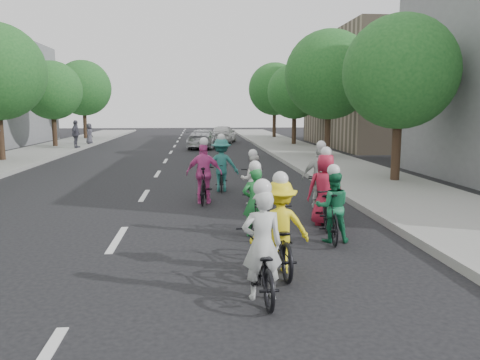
{
  "coord_description": "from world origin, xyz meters",
  "views": [
    {
      "loc": [
        1.69,
        -9.6,
        2.67
      ],
      "look_at": [
        2.69,
        1.42,
        1.0
      ],
      "focal_mm": 35.0,
      "sensor_mm": 36.0,
      "label": 1
    }
  ],
  "objects": [
    {
      "name": "ground",
      "position": [
        0.0,
        0.0,
        0.0
      ],
      "size": [
        120.0,
        120.0,
        0.0
      ],
      "primitive_type": "plane",
      "color": "black",
      "rests_on": "ground"
    },
    {
      "name": "curb_left",
      "position": [
        -6.05,
        10.0,
        0.09
      ],
      "size": [
        0.18,
        80.0,
        0.18
      ],
      "primitive_type": "cube",
      "color": "#999993",
      "rests_on": "ground"
    },
    {
      "name": "sidewalk_right",
      "position": [
        8.0,
        10.0,
        0.07
      ],
      "size": [
        4.0,
        80.0,
        0.15
      ],
      "primitive_type": "cube",
      "color": "gray",
      "rests_on": "ground"
    },
    {
      "name": "curb_right",
      "position": [
        6.05,
        10.0,
        0.09
      ],
      "size": [
        0.18,
        80.0,
        0.18
      ],
      "primitive_type": "cube",
      "color": "#999993",
      "rests_on": "ground"
    },
    {
      "name": "bldg_se",
      "position": [
        16.0,
        24.0,
        4.0
      ],
      "size": [
        10.0,
        14.0,
        8.0
      ],
      "primitive_type": "cube",
      "color": "gray",
      "rests_on": "ground"
    },
    {
      "name": "tree_l_4",
      "position": [
        -8.2,
        24.0,
        3.96
      ],
      "size": [
        4.0,
        4.0,
        5.97
      ],
      "color": "black",
      "rests_on": "ground"
    },
    {
      "name": "tree_l_5",
      "position": [
        -8.2,
        33.0,
        4.52
      ],
      "size": [
        4.8,
        4.8,
        6.93
      ],
      "color": "black",
      "rests_on": "ground"
    },
    {
      "name": "tree_r_0",
      "position": [
        8.8,
        6.6,
        3.96
      ],
      "size": [
        4.0,
        4.0,
        5.97
      ],
      "color": "black",
      "rests_on": "ground"
    },
    {
      "name": "tree_r_1",
      "position": [
        8.8,
        15.6,
        4.52
      ],
      "size": [
        4.8,
        4.8,
        6.93
      ],
      "color": "black",
      "rests_on": "ground"
    },
    {
      "name": "tree_r_2",
      "position": [
        8.8,
        24.6,
        3.96
      ],
      "size": [
        4.0,
        4.0,
        5.97
      ],
      "color": "black",
      "rests_on": "ground"
    },
    {
      "name": "tree_r_3",
      "position": [
        8.8,
        33.6,
        4.52
      ],
      "size": [
        4.8,
        4.8,
        6.93
      ],
      "color": "black",
      "rests_on": "ground"
    },
    {
      "name": "cyclist_0",
      "position": [
        2.57,
        -3.22,
        0.56
      ],
      "size": [
        0.67,
        1.75,
        1.73
      ],
      "rotation": [
        0.0,
        0.0,
        3.18
      ],
      "color": "black",
      "rests_on": "ground"
    },
    {
      "name": "cyclist_1",
      "position": [
        4.39,
        -0.47,
        0.61
      ],
      "size": [
        0.76,
        1.75,
        1.59
      ],
      "rotation": [
        0.0,
        0.0,
        3.02
      ],
      "color": "black",
      "rests_on": "ground"
    },
    {
      "name": "cyclist_2",
      "position": [
        3.01,
        -2.15,
        0.62
      ],
      "size": [
        1.01,
        1.93,
        1.69
      ],
      "rotation": [
        0.0,
        0.0,
        3.17
      ],
      "color": "black",
      "rests_on": "ground"
    },
    {
      "name": "cyclist_3",
      "position": [
        1.86,
        3.69,
        0.7
      ],
      "size": [
        1.07,
        1.81,
        1.9
      ],
      "rotation": [
        0.0,
        0.0,
        3.03
      ],
      "color": "black",
      "rests_on": "ground"
    },
    {
      "name": "cyclist_4",
      "position": [
        4.62,
        0.92,
        0.64
      ],
      "size": [
        1.03,
        2.05,
        1.83
      ],
      "rotation": [
        0.0,
        0.0,
        2.96
      ],
      "color": "black",
      "rests_on": "ground"
    },
    {
      "name": "cyclist_5",
      "position": [
        2.88,
        0.11,
        0.56
      ],
      "size": [
        0.55,
        1.5,
        1.62
      ],
      "rotation": [
        0.0,
        0.0,
        3.2
      ],
      "color": "black",
      "rests_on": "ground"
    },
    {
      "name": "cyclist_6",
      "position": [
        3.23,
        3.44,
        0.56
      ],
      "size": [
        0.77,
        1.85,
        1.57
      ],
      "rotation": [
        0.0,
        0.0,
        3.06
      ],
      "color": "black",
      "rests_on": "ground"
    },
    {
      "name": "cyclist_7",
      "position": [
        2.45,
        5.62,
        0.75
      ],
      "size": [
        1.15,
        1.5,
        1.89
      ],
      "rotation": [
        0.0,
        0.0,
        3.1
      ],
      "color": "black",
      "rests_on": "ground"
    },
    {
      "name": "cyclist_8",
      "position": [
        4.99,
        2.74,
        0.65
      ],
      "size": [
        1.05,
        1.62,
        1.85
      ],
      "rotation": [
        0.0,
        0.0,
        2.96
      ],
      "color": "black",
      "rests_on": "ground"
    },
    {
      "name": "follow_car_lead",
      "position": [
        2.12,
        22.86,
        0.65
      ],
      "size": [
        2.66,
        4.77,
        1.31
      ],
      "primitive_type": "imported",
      "rotation": [
        0.0,
        0.0,
        2.95
      ],
      "color": "silver",
      "rests_on": "ground"
    },
    {
      "name": "follow_car_trail",
      "position": [
        3.76,
        28.12,
        0.73
      ],
      "size": [
        2.55,
        4.54,
        1.46
      ],
      "primitive_type": "imported",
      "rotation": [
        0.0,
        0.0,
        2.94
      ],
      "color": "white",
      "rests_on": "ground"
    },
    {
      "name": "spectator_1",
      "position": [
        -6.3,
        22.09,
        1.06
      ],
      "size": [
        0.59,
        1.12,
        1.83
      ],
      "primitive_type": "imported",
      "rotation": [
        0.0,
        0.0,
        1.43
      ],
      "color": "#4E4E5B",
      "rests_on": "sidewalk_left"
    },
    {
      "name": "spectator_2",
      "position": [
        -6.3,
        25.95,
        0.91
      ],
      "size": [
        0.6,
        0.81,
        1.51
      ],
      "primitive_type": "imported",
      "rotation": [
        0.0,
        0.0,
        1.4
      ],
      "color": "#464550",
      "rests_on": "sidewalk_left"
    }
  ]
}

